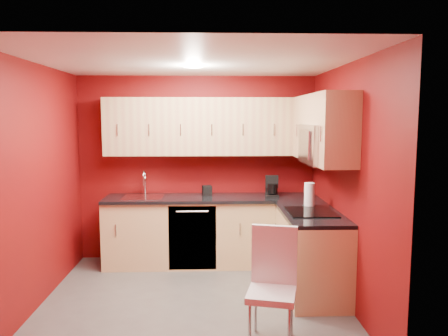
{
  "coord_description": "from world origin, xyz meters",
  "views": [
    {
      "loc": [
        0.18,
        -4.46,
        1.95
      ],
      "look_at": [
        0.34,
        0.55,
        1.36
      ],
      "focal_mm": 35.0,
      "sensor_mm": 36.0,
      "label": 1
    }
  ],
  "objects": [
    {
      "name": "upper_cabinets_back",
      "position": [
        0.2,
        1.32,
        1.83
      ],
      "size": [
        2.8,
        0.35,
        0.75
      ],
      "primitive_type": "cube",
      "color": "tan",
      "rests_on": "wall_back"
    },
    {
      "name": "wall_left",
      "position": [
        -1.6,
        0.0,
        1.25
      ],
      "size": [
        0.0,
        3.0,
        3.0
      ],
      "primitive_type": "plane",
      "rotation": [
        1.57,
        0.0,
        1.57
      ],
      "color": "#650A09",
      "rests_on": "floor"
    },
    {
      "name": "floor",
      "position": [
        0.0,
        0.0,
        0.0
      ],
      "size": [
        3.2,
        3.2,
        0.0
      ],
      "primitive_type": "plane",
      "color": "#52504C",
      "rests_on": "ground"
    },
    {
      "name": "countertop_right",
      "position": [
        1.29,
        0.23,
        0.89
      ],
      "size": [
        0.63,
        1.27,
        0.04
      ],
      "primitive_type": "cube",
      "color": "black",
      "rests_on": "base_cabinets_right"
    },
    {
      "name": "base_cabinets_back",
      "position": [
        0.2,
        1.2,
        0.43
      ],
      "size": [
        2.8,
        0.6,
        0.87
      ],
      "primitive_type": "cube",
      "color": "tan",
      "rests_on": "floor"
    },
    {
      "name": "dishwasher_front",
      "position": [
        -0.05,
        0.91,
        0.43
      ],
      "size": [
        0.6,
        0.02,
        0.82
      ],
      "primitive_type": "cube",
      "color": "black",
      "rests_on": "base_cabinets_back"
    },
    {
      "name": "ceiling",
      "position": [
        0.0,
        0.0,
        2.5
      ],
      "size": [
        3.2,
        3.2,
        0.0
      ],
      "primitive_type": "plane",
      "rotation": [
        3.14,
        0.0,
        0.0
      ],
      "color": "white",
      "rests_on": "wall_back"
    },
    {
      "name": "wall_front",
      "position": [
        0.0,
        -1.5,
        1.25
      ],
      "size": [
        3.2,
        0.0,
        3.2
      ],
      "primitive_type": "plane",
      "rotation": [
        -1.57,
        0.0,
        0.0
      ],
      "color": "#650A09",
      "rests_on": "floor"
    },
    {
      "name": "napkin_holder",
      "position": [
        0.13,
        1.31,
        0.97
      ],
      "size": [
        0.14,
        0.14,
        0.13
      ],
      "primitive_type": null,
      "rotation": [
        0.0,
        0.0,
        0.2
      ],
      "color": "black",
      "rests_on": "countertop_back"
    },
    {
      "name": "microwave",
      "position": [
        1.39,
        0.2,
        1.66
      ],
      "size": [
        0.42,
        0.76,
        0.42
      ],
      "color": "silver",
      "rests_on": "upper_cabinets_right"
    },
    {
      "name": "countertop_back",
      "position": [
        0.2,
        1.19,
        0.89
      ],
      "size": [
        2.8,
        0.63,
        0.04
      ],
      "primitive_type": "cube",
      "color": "black",
      "rests_on": "base_cabinets_back"
    },
    {
      "name": "wall_back",
      "position": [
        0.0,
        1.5,
        1.25
      ],
      "size": [
        3.2,
        0.0,
        3.2
      ],
      "primitive_type": "plane",
      "rotation": [
        1.57,
        0.0,
        0.0
      ],
      "color": "#650A09",
      "rests_on": "floor"
    },
    {
      "name": "downlight",
      "position": [
        0.0,
        0.3,
        2.48
      ],
      "size": [
        0.2,
        0.2,
        0.01
      ],
      "primitive_type": "cylinder",
      "color": "white",
      "rests_on": "ceiling"
    },
    {
      "name": "cooktop",
      "position": [
        1.28,
        0.2,
        0.92
      ],
      "size": [
        0.5,
        0.55,
        0.01
      ],
      "primitive_type": "cube",
      "color": "black",
      "rests_on": "countertop_right"
    },
    {
      "name": "paper_towel",
      "position": [
        1.33,
        0.51,
        1.05
      ],
      "size": [
        0.18,
        0.18,
        0.28
      ],
      "primitive_type": null,
      "rotation": [
        0.0,
        0.0,
        -0.12
      ],
      "color": "white",
      "rests_on": "countertop_right"
    },
    {
      "name": "dining_chair",
      "position": [
        0.7,
        -0.88,
        0.5
      ],
      "size": [
        0.49,
        0.51,
        1.0
      ],
      "primitive_type": null,
      "rotation": [
        0.0,
        0.0,
        -0.25
      ],
      "color": "silver",
      "rests_on": "floor"
    },
    {
      "name": "wall_right",
      "position": [
        1.6,
        0.0,
        1.25
      ],
      "size": [
        0.0,
        3.0,
        3.0
      ],
      "primitive_type": "plane",
      "rotation": [
        1.57,
        0.0,
        -1.57
      ],
      "color": "#650A09",
      "rests_on": "floor"
    },
    {
      "name": "upper_cabinets_right",
      "position": [
        1.42,
        0.44,
        1.89
      ],
      "size": [
        0.35,
        1.55,
        0.75
      ],
      "color": "tan",
      "rests_on": "wall_right"
    },
    {
      "name": "base_cabinets_right",
      "position": [
        1.3,
        0.25,
        0.43
      ],
      "size": [
        0.6,
        1.3,
        0.87
      ],
      "primitive_type": "cube",
      "color": "tan",
      "rests_on": "floor"
    },
    {
      "name": "sink",
      "position": [
        -0.7,
        1.2,
        0.94
      ],
      "size": [
        0.52,
        0.42,
        0.35
      ],
      "color": "silver",
      "rests_on": "countertop_back"
    },
    {
      "name": "coffee_maker",
      "position": [
        0.99,
        1.17,
        1.05
      ],
      "size": [
        0.17,
        0.22,
        0.27
      ],
      "primitive_type": null,
      "rotation": [
        0.0,
        0.0,
        -0.04
      ],
      "color": "black",
      "rests_on": "countertop_back"
    }
  ]
}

